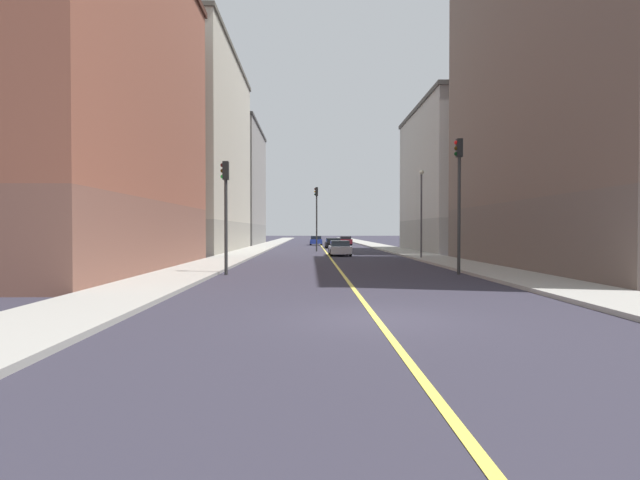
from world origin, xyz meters
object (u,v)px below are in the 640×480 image
building_left_mid (464,180)px  car_silver (340,248)px  car_black (333,243)px  car_blue (316,241)px  traffic_light_right_near (226,201)px  building_right_distant (227,186)px  street_lamp_left_near (421,204)px  traffic_light_median_far (317,210)px  car_maroon (345,241)px  traffic_light_left_near (459,188)px  building_right_midblock (188,153)px  building_right_corner (70,99)px  building_left_near (594,68)px

building_left_mid → car_silver: size_ratio=4.40×
car_black → car_blue: bearing=98.8°
traffic_light_right_near → car_silver: 20.29m
building_right_distant → street_lamp_left_near: 45.70m
traffic_light_right_near → traffic_light_median_far: bearing=80.1°
car_maroon → traffic_light_left_near: bearing=-87.7°
building_right_midblock → car_maroon: (18.05, 21.95, -9.63)m
traffic_light_median_far → car_silver: bearing=-77.9°
traffic_light_left_near → building_right_midblock: bearing=125.5°
street_lamp_left_near → car_silver: (-5.77, 6.06, -3.55)m
building_right_distant → street_lamp_left_near: bearing=-62.3°
car_black → traffic_light_median_far: bearing=-102.6°
building_left_mid → traffic_light_right_near: (-20.14, -27.10, -3.86)m
traffic_light_left_near → traffic_light_right_near: traffic_light_left_near is taller
building_left_mid → traffic_light_left_near: building_left_mid is taller
building_right_corner → traffic_light_median_far: 29.22m
building_left_near → traffic_light_right_near: (-20.14, -3.42, -7.73)m
building_right_corner → car_silver: building_right_corner is taller
building_right_distant → traffic_light_right_near: building_right_distant is taller
traffic_light_right_near → car_maroon: size_ratio=1.30×
traffic_light_right_near → car_silver: traffic_light_right_near is taller
building_right_distant → traffic_light_left_near: (20.10, -53.08, -4.78)m
building_left_near → traffic_light_median_far: 29.64m
building_right_distant → building_right_midblock: bearing=-90.0°
building_right_midblock → building_right_distant: building_right_midblock is taller
traffic_light_left_near → street_lamp_left_near: size_ratio=1.02×
street_lamp_left_near → car_silver: bearing=133.6°
building_right_distant → traffic_light_left_near: building_right_distant is taller
building_right_distant → car_blue: 16.20m
street_lamp_left_near → car_maroon: size_ratio=1.55×
building_right_distant → traffic_light_left_near: bearing=-69.3°
building_right_corner → traffic_light_right_near: (8.61, -2.31, -5.53)m
building_right_midblock → street_lamp_left_near: 26.83m
building_left_near → traffic_light_left_near: bearing=-158.4°
building_right_corner → street_lamp_left_near: 24.12m
building_right_distant → car_blue: building_right_distant is taller
building_left_mid → building_right_corner: bearing=-139.2°
building_left_near → building_right_midblock: (-28.74, 24.81, -1.06)m
building_right_midblock → car_maroon: building_right_midblock is taller
building_right_corner → building_left_mid: bearing=40.8°
street_lamp_left_near → car_silver: size_ratio=1.53×
building_left_near → building_right_midblock: 37.98m
car_black → building_right_distant: bearing=135.6°
car_silver → traffic_light_left_near: bearing=-75.9°
building_left_near → car_maroon: bearing=102.9°
building_right_distant → street_lamp_left_near: building_right_distant is taller
building_left_mid → car_maroon: size_ratio=4.43×
building_left_near → traffic_light_left_near: (-8.64, -3.42, -7.07)m
building_right_corner → car_blue: size_ratio=5.18×
building_left_mid → traffic_light_left_near: (-8.64, -27.10, -3.20)m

